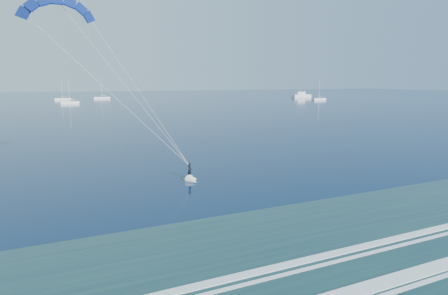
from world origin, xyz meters
name	(u,v)px	position (x,y,z in m)	size (l,w,h in m)	color
kitesurfer_rig	(132,94)	(-10.38, 29.43, 9.45)	(17.46, 5.99, 18.51)	#CAD118
motor_yacht	(301,95)	(147.31, 213.00, 1.50)	(13.75, 3.67, 5.85)	silver
sailboat_2	(62,99)	(-1.42, 240.36, 0.68)	(8.67, 2.40, 11.70)	silver
sailboat_3	(70,102)	(-1.28, 198.15, 0.68)	(8.40, 2.40, 11.70)	silver
sailboat_4	(102,98)	(21.96, 249.24, 0.69)	(9.65, 2.40, 13.00)	silver
sailboat_5	(319,99)	(131.49, 175.19, 0.68)	(8.60, 2.40, 11.67)	silver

